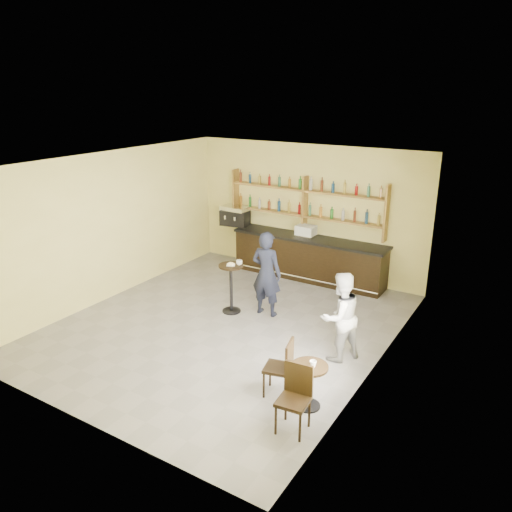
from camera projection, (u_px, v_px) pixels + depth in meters
The scene contains 23 objects.
floor at pixel (226, 325), 9.85m from camera, with size 7.00×7.00×0.00m, color slate.
ceiling at pixel (223, 162), 8.81m from camera, with size 7.00×7.00×0.00m, color white.
wall_back at pixel (307, 210), 12.15m from camera, with size 7.00×7.00×0.00m, color #EFE587.
wall_front at pixel (71, 319), 6.51m from camera, with size 7.00×7.00×0.00m, color #EFE587.
wall_left at pixel (111, 226), 10.82m from camera, with size 7.00×7.00×0.00m, color #EFE587.
wall_right at pixel (381, 279), 7.85m from camera, with size 7.00×7.00×0.00m, color #EFE587.
window_pane at pixel (353, 300), 6.85m from camera, with size 2.00×2.00×0.00m, color white.
window_frame at pixel (352, 300), 6.85m from camera, with size 0.04×1.70×2.10m, color black, non-canonical shape.
shelf_unit at pixel (305, 203), 11.98m from camera, with size 4.00×0.26×1.40m, color brown, non-canonical shape.
liquor_bottles at pixel (305, 196), 11.92m from camera, with size 3.68×0.10×1.00m, color #8C5919, non-canonical shape.
bar_counter at pixel (309, 258), 12.09m from camera, with size 3.86×0.75×1.05m, color black, non-canonical shape.
espresso_machine at pixel (235, 216), 12.90m from camera, with size 0.69×0.45×0.50m, color black, non-canonical shape.
pastry_case at pixel (306, 231), 11.93m from camera, with size 0.46×0.37×0.28m, color silver, non-canonical shape.
pedestal_table at pixel (231, 289), 10.29m from camera, with size 0.50×0.50×1.04m, color black, non-canonical shape.
napkin at pixel (231, 265), 10.12m from camera, with size 0.17×0.17×0.00m, color white.
donut at pixel (231, 264), 10.10m from camera, with size 0.13×0.13×0.05m, color #DEB551.
cup_pedestal at pixel (239, 262), 10.11m from camera, with size 0.13×0.13×0.10m, color white.
man_main at pixel (266, 274), 10.07m from camera, with size 0.65×0.42×1.77m, color black.
cafe_table at pixel (309, 386), 7.26m from camera, with size 0.54×0.54×0.69m, color black, non-canonical shape.
cup_cafe at pixel (313, 364), 7.11m from camera, with size 0.10×0.10×0.09m, color white.
chair_west at pixel (278, 367), 7.53m from camera, with size 0.40×0.40×0.91m, color black, non-canonical shape.
chair_south at pixel (293, 401), 6.71m from camera, with size 0.41×0.41×0.95m, color black, non-canonical shape.
patron_second at pixel (340, 317), 8.42m from camera, with size 0.77×0.60×1.58m, color #A3A4A9.
Camera 1 is at (5.15, -7.25, 4.50)m, focal length 35.00 mm.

